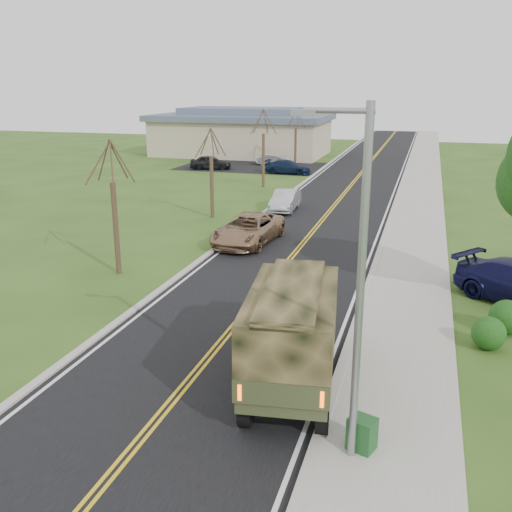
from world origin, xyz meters
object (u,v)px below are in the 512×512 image
at_px(sedan_silver, 285,200).
at_px(utility_box_near, 362,433).
at_px(suv_champagne, 248,229).
at_px(military_truck, 294,326).

xyz_separation_m(sedan_silver, utility_box_near, (8.19, -25.72, -0.20)).
bearing_deg(suv_champagne, military_truck, -63.16).
bearing_deg(utility_box_near, sedan_silver, 127.52).
distance_m(military_truck, suv_champagne, 15.44).
bearing_deg(suv_champagne, utility_box_near, -59.75).
relative_size(military_truck, sedan_silver, 1.57).
xyz_separation_m(military_truck, sedan_silver, (-5.94, 23.13, -1.14)).
bearing_deg(sedan_silver, military_truck, -77.62).
bearing_deg(suv_champagne, sedan_silver, 95.41).
xyz_separation_m(suv_champagne, utility_box_near, (8.07, -16.85, -0.29)).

